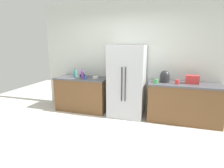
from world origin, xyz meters
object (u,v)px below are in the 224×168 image
object	(u,v)px
toaster	(192,79)
cup_b	(86,77)
cup_c	(76,75)
bowl_b	(82,75)
refrigerator	(127,81)
bottle_b	(82,74)
cup_d	(156,81)
cup_a	(177,82)
bowl_a	(95,78)
bottle_a	(75,74)
rice_cooker	(165,77)

from	to	relation	value
toaster	cup_b	world-z (taller)	toaster
cup_c	bowl_b	distance (m)	0.19
refrigerator	bottle_b	distance (m)	1.16
refrigerator	cup_b	size ratio (longest dim) A/B	20.61
toaster	cup_d	size ratio (longest dim) A/B	2.90
refrigerator	cup_a	world-z (taller)	refrigerator
cup_a	bowl_b	size ratio (longest dim) A/B	0.66
bowl_a	toaster	bearing A→B (deg)	2.05
bottle_b	cup_a	xyz separation A→B (m)	(2.29, -0.02, -0.05)
cup_d	cup_a	bearing A→B (deg)	8.72
cup_b	cup_c	xyz separation A→B (m)	(-0.44, 0.29, -0.00)
bottle_a	cup_b	xyz separation A→B (m)	(0.36, -0.15, -0.06)
cup_d	bottle_a	bearing A→B (deg)	176.10
cup_a	bottle_b	bearing A→B (deg)	179.50
cup_a	rice_cooker	bearing A→B (deg)	155.26
bottle_a	cup_b	world-z (taller)	bottle_a
toaster	rice_cooker	size ratio (longest dim) A/B	0.99
cup_a	bowl_b	bearing A→B (deg)	174.47
toaster	bottle_a	world-z (taller)	bottle_a
rice_cooker	cup_d	size ratio (longest dim) A/B	2.94
cup_d	rice_cooker	bearing A→B (deg)	48.81
refrigerator	cup_c	world-z (taller)	refrigerator
bowl_b	bottle_a	bearing A→B (deg)	-127.04
toaster	bowl_b	world-z (taller)	toaster
bowl_b	rice_cooker	bearing A→B (deg)	-2.86
cup_b	cup_c	distance (m)	0.52
refrigerator	cup_c	size ratio (longest dim) A/B	20.12
refrigerator	cup_d	size ratio (longest dim) A/B	18.60
bottle_b	cup_a	world-z (taller)	bottle_b
refrigerator	cup_a	distance (m)	1.14
bottle_b	cup_c	bearing A→B (deg)	147.46
cup_c	cup_d	distance (m)	2.16
bowl_a	bowl_b	distance (m)	0.47
bottle_b	bowl_b	bearing A→B (deg)	117.20
rice_cooker	bottle_a	xyz separation A→B (m)	(-2.24, -0.05, -0.03)
cup_d	bowl_b	xyz separation A→B (m)	(-1.95, 0.30, -0.02)
bottle_b	cup_b	world-z (taller)	bottle_b
bowl_a	cup_a	bearing A→B (deg)	-1.95
cup_d	bowl_a	world-z (taller)	cup_d
rice_cooker	bottle_a	bearing A→B (deg)	-178.66
toaster	cup_d	distance (m)	0.79
bottle_b	bowl_a	world-z (taller)	bottle_b
bottle_b	cup_a	distance (m)	2.29
cup_a	bowl_a	xyz separation A→B (m)	(-1.96, 0.07, -0.02)
toaster	cup_a	xyz separation A→B (m)	(-0.31, -0.15, -0.05)
bottle_b	bowl_b	world-z (taller)	bottle_b
bottle_a	cup_b	size ratio (longest dim) A/B	2.87
rice_cooker	cup_a	world-z (taller)	rice_cooker
bottle_b	refrigerator	bearing A→B (deg)	2.29
toaster	rice_cooker	xyz separation A→B (m)	(-0.58, -0.02, 0.03)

